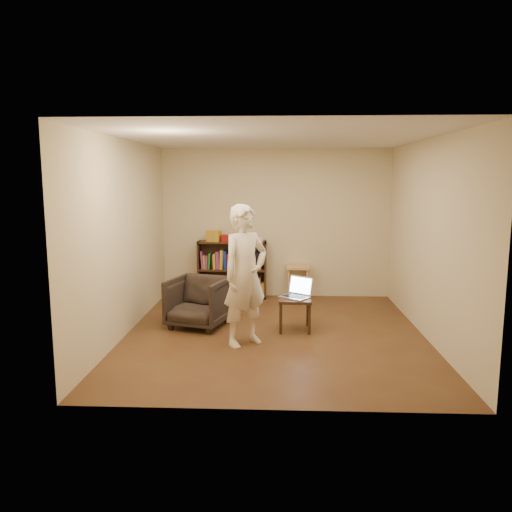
{
  "coord_description": "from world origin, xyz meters",
  "views": [
    {
      "loc": [
        0.04,
        -6.52,
        2.09
      ],
      "look_at": [
        -0.27,
        0.35,
        1.01
      ],
      "focal_mm": 35.0,
      "sensor_mm": 36.0,
      "label": 1
    }
  ],
  "objects_px": {
    "stool": "(298,272)",
    "side_table": "(295,304)",
    "armchair": "(198,302)",
    "person": "(245,276)",
    "bookshelf": "(232,273)",
    "laptop": "(297,293)"
  },
  "relations": [
    {
      "from": "bookshelf",
      "to": "armchair",
      "type": "bearing_deg",
      "value": -100.24
    },
    {
      "from": "bookshelf",
      "to": "armchair",
      "type": "xyz_separation_m",
      "value": [
        -0.32,
        -1.78,
        -0.09
      ]
    },
    {
      "from": "stool",
      "to": "armchair",
      "type": "relative_size",
      "value": 0.75
    },
    {
      "from": "side_table",
      "to": "armchair",
      "type": "bearing_deg",
      "value": 174.92
    },
    {
      "from": "bookshelf",
      "to": "laptop",
      "type": "distance_m",
      "value": 2.13
    },
    {
      "from": "armchair",
      "to": "person",
      "type": "bearing_deg",
      "value": -29.87
    },
    {
      "from": "stool",
      "to": "bookshelf",
      "type": "bearing_deg",
      "value": 176.81
    },
    {
      "from": "stool",
      "to": "side_table",
      "type": "height_order",
      "value": "stool"
    },
    {
      "from": "side_table",
      "to": "person",
      "type": "relative_size",
      "value": 0.26
    },
    {
      "from": "bookshelf",
      "to": "side_table",
      "type": "bearing_deg",
      "value": -61.37
    },
    {
      "from": "bookshelf",
      "to": "side_table",
      "type": "relative_size",
      "value": 2.65
    },
    {
      "from": "laptop",
      "to": "bookshelf",
      "type": "bearing_deg",
      "value": 155.86
    },
    {
      "from": "stool",
      "to": "person",
      "type": "relative_size",
      "value": 0.33
    },
    {
      "from": "stool",
      "to": "armchair",
      "type": "height_order",
      "value": "armchair"
    },
    {
      "from": "armchair",
      "to": "person",
      "type": "height_order",
      "value": "person"
    },
    {
      "from": "stool",
      "to": "laptop",
      "type": "xyz_separation_m",
      "value": [
        -0.08,
        -1.78,
        0.04
      ]
    },
    {
      "from": "armchair",
      "to": "person",
      "type": "xyz_separation_m",
      "value": [
        0.72,
        -0.74,
        0.53
      ]
    },
    {
      "from": "stool",
      "to": "side_table",
      "type": "distance_m",
      "value": 1.85
    },
    {
      "from": "armchair",
      "to": "person",
      "type": "relative_size",
      "value": 0.44
    },
    {
      "from": "bookshelf",
      "to": "armchair",
      "type": "relative_size",
      "value": 1.54
    },
    {
      "from": "side_table",
      "to": "person",
      "type": "height_order",
      "value": "person"
    },
    {
      "from": "side_table",
      "to": "person",
      "type": "distance_m",
      "value": 1.03
    }
  ]
}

